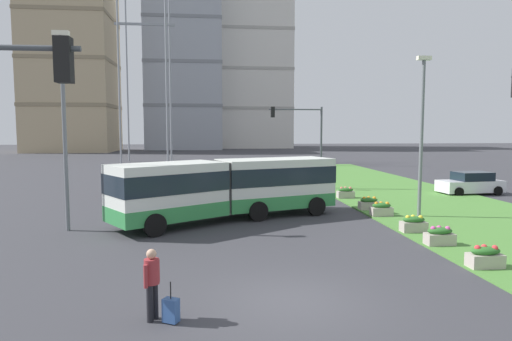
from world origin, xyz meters
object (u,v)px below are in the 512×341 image
pedestrian_crossing (152,279)px  streetlight_median (422,129)px  flower_planter_0 (485,257)px  car_maroon_sedan (153,184)px  flower_planter_2 (414,224)px  car_white_van (471,184)px  apartment_tower_westcentre (184,48)px  apartment_tower_centre (248,55)px  streetlight_left (64,123)px  flower_planter_1 (440,236)px  flower_planter_3 (381,209)px  rolling_suitcase (171,310)px  articulated_bus (229,187)px  flower_planter_4 (369,203)px  apartment_tower_west (72,64)px  traffic_light_far_right (304,133)px  flower_planter_5 (346,193)px

pedestrian_crossing → streetlight_median: streetlight_median is taller
streetlight_median → flower_planter_0: bearing=-102.6°
car_maroon_sedan → flower_planter_2: car_maroon_sedan is taller
car_white_van → apartment_tower_westcentre: (-23.77, 79.57, 23.07)m
flower_planter_0 → apartment_tower_centre: size_ratio=0.02×
streetlight_left → flower_planter_1: bearing=-16.2°
streetlight_left → apartment_tower_centre: 97.35m
flower_planter_3 → flower_planter_1: bearing=-90.0°
flower_planter_0 → streetlight_median: (1.90, 8.52, 4.13)m
flower_planter_3 → apartment_tower_westcentre: apartment_tower_westcentre is taller
car_white_van → car_maroon_sedan: 22.33m
rolling_suitcase → articulated_bus: bearing=81.0°
flower_planter_4 → apartment_tower_centre: apartment_tower_centre is taller
pedestrian_crossing → apartment_tower_west: size_ratio=0.05×
car_white_van → flower_planter_1: (-9.44, -13.30, -0.33)m
car_maroon_sedan → pedestrian_crossing: pedestrian_crossing is taller
flower_planter_2 → apartment_tower_centre: bearing=89.2°
flower_planter_0 → traffic_light_far_right: 20.44m
apartment_tower_west → articulated_bus: bearing=-69.0°
flower_planter_2 → streetlight_median: size_ratio=0.13×
flower_planter_1 → traffic_light_far_right: size_ratio=0.18×
flower_planter_3 → apartment_tower_centre: 95.43m
streetlight_left → car_maroon_sedan: bearing=77.2°
streetlight_median → car_maroon_sedan: bearing=146.7°
rolling_suitcase → flower_planter_4: bearing=54.3°
pedestrian_crossing → streetlight_median: 17.03m
rolling_suitcase → flower_planter_0: 10.30m
flower_planter_0 → flower_planter_4: (0.00, 10.65, 0.00)m
car_maroon_sedan → streetlight_median: size_ratio=0.56×
pedestrian_crossing → flower_planter_0: pedestrian_crossing is taller
car_maroon_sedan → traffic_light_far_right: (11.09, 1.83, 3.54)m
pedestrian_crossing → flower_planter_4: 16.97m
flower_planter_5 → streetlight_left: streetlight_left is taller
flower_planter_4 → streetlight_left: streetlight_left is taller
flower_planter_5 → car_white_van: bearing=7.5°
flower_planter_2 → streetlight_median: 5.67m
flower_planter_1 → apartment_tower_west: apartment_tower_west is taller
rolling_suitcase → car_maroon_sedan: bearing=97.9°
car_white_van → flower_planter_0: car_white_van is taller
car_maroon_sedan → flower_planter_2: 18.28m
flower_planter_0 → apartment_tower_west: apartment_tower_west is taller
traffic_light_far_right → apartment_tower_westcentre: size_ratio=0.13×
streetlight_median → apartment_tower_west: bearing=117.1°
car_maroon_sedan → flower_planter_4: size_ratio=4.18×
rolling_suitcase → flower_planter_1: size_ratio=0.88×
flower_planter_4 → streetlight_left: bearing=-167.7°
flower_planter_0 → apartment_tower_westcentre: size_ratio=0.02×
car_white_van → flower_planter_5: 9.53m
articulated_bus → flower_planter_4: (7.94, 1.72, -1.23)m
articulated_bus → flower_planter_5: bearing=37.2°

